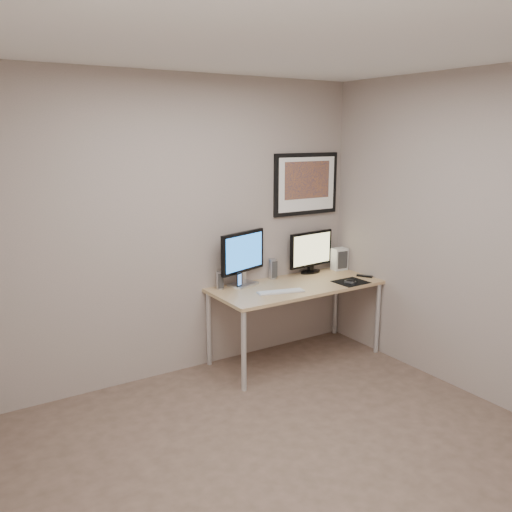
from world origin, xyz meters
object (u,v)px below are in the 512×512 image
(speaker_right, at_px, (272,269))
(phone_dock, at_px, (239,281))
(monitor_large, at_px, (243,256))
(fan_unit, at_px, (339,259))
(framed_art, at_px, (306,184))
(keyboard, at_px, (281,292))
(desk, at_px, (296,291))
(speaker_left, at_px, (220,280))
(monitor_tv, at_px, (311,251))

(speaker_right, xyz_separation_m, phone_dock, (-0.45, -0.12, -0.02))
(monitor_large, xyz_separation_m, fan_unit, (1.14, -0.03, -0.16))
(framed_art, distance_m, keyboard, 1.17)
(desk, height_order, phone_dock, phone_dock)
(speaker_left, distance_m, keyboard, 0.56)
(monitor_large, height_order, phone_dock, monitor_large)
(framed_art, bearing_deg, phone_dock, -169.95)
(fan_unit, bearing_deg, monitor_tv, 174.78)
(monitor_tv, height_order, fan_unit, monitor_tv)
(keyboard, bearing_deg, speaker_right, 79.67)
(framed_art, bearing_deg, monitor_tv, -56.57)
(framed_art, relative_size, monitor_large, 1.40)
(phone_dock, relative_size, keyboard, 0.35)
(speaker_left, relative_size, keyboard, 0.39)
(speaker_left, relative_size, speaker_right, 0.84)
(monitor_tv, bearing_deg, speaker_left, 175.53)
(monitor_large, bearing_deg, phone_dock, -158.18)
(framed_art, xyz_separation_m, speaker_right, (-0.41, -0.03, -0.79))
(speaker_left, bearing_deg, speaker_right, 16.57)
(speaker_left, bearing_deg, monitor_tv, 13.45)
(speaker_right, xyz_separation_m, keyboard, (-0.20, -0.43, -0.09))
(speaker_left, bearing_deg, desk, -8.70)
(framed_art, distance_m, monitor_large, 0.99)
(monitor_tv, xyz_separation_m, speaker_left, (-1.05, -0.02, -0.14))
(desk, xyz_separation_m, speaker_left, (-0.67, 0.26, 0.15))
(monitor_tv, distance_m, speaker_left, 1.06)
(monitor_large, xyz_separation_m, phone_dock, (-0.09, -0.07, -0.21))
(monitor_tv, distance_m, fan_unit, 0.35)
(framed_art, bearing_deg, keyboard, -143.04)
(speaker_right, relative_size, fan_unit, 0.86)
(framed_art, distance_m, monitor_tv, 0.67)
(phone_dock, bearing_deg, speaker_right, -9.27)
(monitor_large, relative_size, monitor_tv, 0.99)
(keyboard, bearing_deg, speaker_left, 150.62)
(desk, relative_size, phone_dock, 10.97)
(speaker_left, height_order, fan_unit, fan_unit)
(monitor_large, height_order, fan_unit, monitor_large)
(monitor_large, height_order, speaker_right, monitor_large)
(framed_art, relative_size, phone_dock, 5.14)
(phone_dock, xyz_separation_m, fan_unit, (1.23, 0.04, 0.04))
(desk, height_order, speaker_left, speaker_left)
(speaker_left, bearing_deg, fan_unit, 10.95)
(desk, xyz_separation_m, framed_art, (0.35, 0.33, 0.96))
(keyboard, bearing_deg, desk, 41.13)
(desk, bearing_deg, speaker_right, 101.88)
(speaker_left, xyz_separation_m, phone_dock, (0.16, -0.08, -0.01))
(desk, xyz_separation_m, keyboard, (-0.27, -0.13, 0.07))
(desk, height_order, keyboard, keyboard)
(monitor_tv, relative_size, keyboard, 1.27)
(speaker_right, bearing_deg, keyboard, -114.13)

